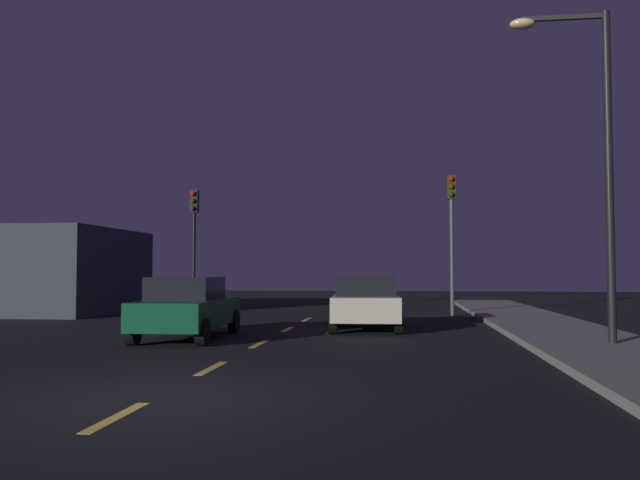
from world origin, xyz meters
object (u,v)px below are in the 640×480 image
at_px(car_stopped_ahead, 366,302).
at_px(car_adjacent_lane, 188,307).
at_px(traffic_signal_right, 452,218).
at_px(traffic_signal_left, 194,227).
at_px(street_lamp_right, 592,144).

distance_m(car_stopped_ahead, car_adjacent_lane, 5.29).
height_order(traffic_signal_right, car_adjacent_lane, traffic_signal_right).
xyz_separation_m(traffic_signal_left, street_lamp_right, (12.39, -10.29, 1.01)).
relative_size(car_stopped_ahead, car_adjacent_lane, 0.90).
relative_size(traffic_signal_left, car_adjacent_lane, 1.13).
bearing_deg(traffic_signal_right, car_adjacent_lane, -128.38).
bearing_deg(street_lamp_right, car_adjacent_lane, 173.23).
height_order(traffic_signal_right, street_lamp_right, street_lamp_right).
distance_m(car_adjacent_lane, street_lamp_right, 10.27).
distance_m(traffic_signal_left, car_stopped_ahead, 9.81).
height_order(traffic_signal_left, car_adjacent_lane, traffic_signal_left).
distance_m(traffic_signal_right, car_stopped_ahead, 7.38).
bearing_deg(traffic_signal_right, traffic_signal_left, -180.00).
bearing_deg(traffic_signal_right, car_stopped_ahead, -115.72).
xyz_separation_m(car_stopped_ahead, car_adjacent_lane, (-4.32, -3.06, -0.01)).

